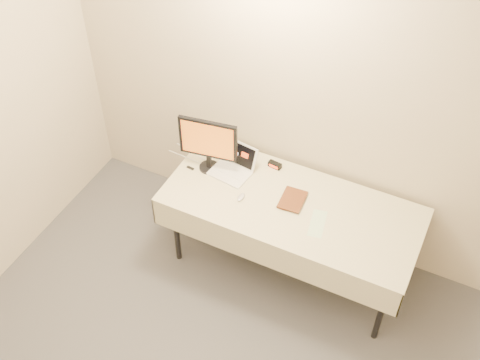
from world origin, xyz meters
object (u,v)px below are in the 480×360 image
at_px(laptop, 234,165).
at_px(book, 282,187).
at_px(monitor, 208,142).
at_px(table, 291,210).

height_order(laptop, book, book).
height_order(laptop, monitor, monitor).
bearing_deg(monitor, laptop, 10.22).
relative_size(table, book, 8.22).
distance_m(laptop, monitor, 0.29).
relative_size(laptop, book, 1.44).
bearing_deg(book, monitor, 171.93).
relative_size(table, monitor, 4.09).
height_order(monitor, book, monitor).
xyz_separation_m(table, monitor, (-0.71, 0.07, 0.33)).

